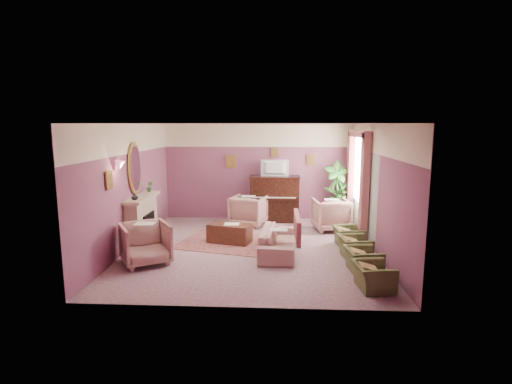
{
  "coord_description": "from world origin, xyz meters",
  "views": [
    {
      "loc": [
        0.57,
        -8.75,
        2.77
      ],
      "look_at": [
        0.08,
        0.4,
        1.24
      ],
      "focal_mm": 28.0,
      "sensor_mm": 36.0,
      "label": 1
    }
  ],
  "objects_px": {
    "olive_chair_a": "(373,272)",
    "floral_armchair_right": "(331,213)",
    "olive_chair_c": "(355,244)",
    "olive_chair_d": "(348,233)",
    "sofa": "(279,236)",
    "floral_armchair_left": "(248,209)",
    "piano": "(275,199)",
    "side_table": "(339,211)",
    "television": "(275,167)",
    "coffee_table": "(230,233)",
    "floral_armchair_front": "(145,241)",
    "olive_chair_b": "(363,256)"
  },
  "relations": [
    {
      "from": "piano",
      "to": "coffee_table",
      "type": "distance_m",
      "value": 2.52
    },
    {
      "from": "television",
      "to": "coffee_table",
      "type": "xyz_separation_m",
      "value": [
        -1.05,
        -2.2,
        -1.38
      ]
    },
    {
      "from": "floral_armchair_right",
      "to": "olive_chair_b",
      "type": "distance_m",
      "value": 3.11
    },
    {
      "from": "floral_armchair_right",
      "to": "olive_chair_d",
      "type": "bearing_deg",
      "value": -82.23
    },
    {
      "from": "piano",
      "to": "floral_armchair_right",
      "type": "relative_size",
      "value": 1.5
    },
    {
      "from": "olive_chair_d",
      "to": "floral_armchair_left",
      "type": "bearing_deg",
      "value": 143.08
    },
    {
      "from": "floral_armchair_left",
      "to": "olive_chair_d",
      "type": "height_order",
      "value": "floral_armchair_left"
    },
    {
      "from": "olive_chair_d",
      "to": "side_table",
      "type": "distance_m",
      "value": 2.23
    },
    {
      "from": "olive_chair_b",
      "to": "olive_chair_d",
      "type": "distance_m",
      "value": 1.64
    },
    {
      "from": "olive_chair_c",
      "to": "side_table",
      "type": "distance_m",
      "value": 3.05
    },
    {
      "from": "television",
      "to": "coffee_table",
      "type": "bearing_deg",
      "value": -115.52
    },
    {
      "from": "floral_armchair_right",
      "to": "olive_chair_a",
      "type": "distance_m",
      "value": 3.93
    },
    {
      "from": "olive_chair_d",
      "to": "side_table",
      "type": "relative_size",
      "value": 1.01
    },
    {
      "from": "coffee_table",
      "to": "olive_chair_c",
      "type": "relative_size",
      "value": 1.42
    },
    {
      "from": "olive_chair_c",
      "to": "olive_chair_d",
      "type": "bearing_deg",
      "value": 90.0
    },
    {
      "from": "sofa",
      "to": "olive_chair_d",
      "type": "distance_m",
      "value": 1.71
    },
    {
      "from": "olive_chair_a",
      "to": "olive_chair_c",
      "type": "height_order",
      "value": "same"
    },
    {
      "from": "sofa",
      "to": "floral_armchair_left",
      "type": "height_order",
      "value": "floral_armchair_left"
    },
    {
      "from": "floral_armchair_left",
      "to": "floral_armchair_front",
      "type": "distance_m",
      "value": 3.73
    },
    {
      "from": "television",
      "to": "sofa",
      "type": "xyz_separation_m",
      "value": [
        0.11,
        -2.95,
        -1.22
      ]
    },
    {
      "from": "sofa",
      "to": "olive_chair_a",
      "type": "xyz_separation_m",
      "value": [
        1.6,
        -1.86,
        -0.08
      ]
    },
    {
      "from": "piano",
      "to": "floral_armchair_right",
      "type": "bearing_deg",
      "value": -31.85
    },
    {
      "from": "coffee_table",
      "to": "floral_armchair_right",
      "type": "distance_m",
      "value": 2.89
    },
    {
      "from": "olive_chair_a",
      "to": "floral_armchair_right",
      "type": "bearing_deg",
      "value": 92.91
    },
    {
      "from": "olive_chair_d",
      "to": "floral_armchair_front",
      "type": "bearing_deg",
      "value": -161.92
    },
    {
      "from": "sofa",
      "to": "olive_chair_c",
      "type": "xyz_separation_m",
      "value": [
        1.6,
        -0.22,
        -0.08
      ]
    },
    {
      "from": "olive_chair_c",
      "to": "side_table",
      "type": "bearing_deg",
      "value": 87.85
    },
    {
      "from": "floral_armchair_front",
      "to": "olive_chair_c",
      "type": "height_order",
      "value": "floral_armchair_front"
    },
    {
      "from": "coffee_table",
      "to": "side_table",
      "type": "xyz_separation_m",
      "value": [
        2.88,
        2.08,
        0.12
      ]
    },
    {
      "from": "television",
      "to": "floral_armchair_right",
      "type": "height_order",
      "value": "television"
    },
    {
      "from": "piano",
      "to": "television",
      "type": "xyz_separation_m",
      "value": [
        0.0,
        -0.05,
        0.95
      ]
    },
    {
      "from": "piano",
      "to": "sofa",
      "type": "distance_m",
      "value": 3.02
    },
    {
      "from": "television",
      "to": "olive_chair_c",
      "type": "relative_size",
      "value": 1.13
    },
    {
      "from": "coffee_table",
      "to": "olive_chair_d",
      "type": "xyz_separation_m",
      "value": [
        2.77,
        -0.15,
        0.08
      ]
    },
    {
      "from": "coffee_table",
      "to": "floral_armchair_front",
      "type": "distance_m",
      "value": 2.19
    },
    {
      "from": "sofa",
      "to": "olive_chair_a",
      "type": "distance_m",
      "value": 2.46
    },
    {
      "from": "olive_chair_b",
      "to": "olive_chair_d",
      "type": "height_order",
      "value": "same"
    },
    {
      "from": "olive_chair_c",
      "to": "floral_armchair_front",
      "type": "bearing_deg",
      "value": -172.29
    },
    {
      "from": "floral_armchair_left",
      "to": "side_table",
      "type": "bearing_deg",
      "value": 8.82
    },
    {
      "from": "floral_armchair_right",
      "to": "olive_chair_a",
      "type": "relative_size",
      "value": 1.32
    },
    {
      "from": "coffee_table",
      "to": "floral_armchair_right",
      "type": "height_order",
      "value": "floral_armchair_right"
    },
    {
      "from": "coffee_table",
      "to": "side_table",
      "type": "height_order",
      "value": "side_table"
    },
    {
      "from": "sofa",
      "to": "floral_armchair_left",
      "type": "relative_size",
      "value": 2.02
    },
    {
      "from": "television",
      "to": "olive_chair_c",
      "type": "bearing_deg",
      "value": -61.57
    },
    {
      "from": "floral_armchair_left",
      "to": "side_table",
      "type": "height_order",
      "value": "floral_armchair_left"
    },
    {
      "from": "olive_chair_c",
      "to": "side_table",
      "type": "xyz_separation_m",
      "value": [
        0.11,
        3.05,
        0.05
      ]
    },
    {
      "from": "floral_armchair_front",
      "to": "olive_chair_d",
      "type": "distance_m",
      "value": 4.52
    },
    {
      "from": "floral_armchair_left",
      "to": "floral_armchair_front",
      "type": "relative_size",
      "value": 1.0
    },
    {
      "from": "floral_armchair_left",
      "to": "piano",
      "type": "bearing_deg",
      "value": 38.21
    },
    {
      "from": "floral_armchair_left",
      "to": "side_table",
      "type": "xyz_separation_m",
      "value": [
        2.56,
        0.4,
        -0.12
      ]
    }
  ]
}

